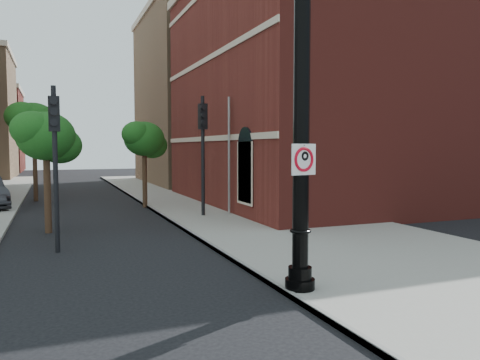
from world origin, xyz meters
name	(u,v)px	position (x,y,z in m)	size (l,w,h in m)	color
ground	(186,304)	(0.00, 0.00, 0.00)	(120.00, 120.00, 0.00)	black
sidewalk_right	(258,215)	(6.00, 10.00, 0.06)	(8.00, 60.00, 0.12)	gray
curb_edge	(170,220)	(2.05, 10.00, 0.07)	(0.10, 60.00, 0.14)	gray
brick_wall_building	(385,93)	(16.00, 14.00, 6.26)	(22.30, 16.30, 12.50)	maroon
bg_building_tan_b	(269,104)	(16.00, 30.00, 7.00)	(22.00, 14.00, 14.00)	#9C7855
lamppost	(301,130)	(2.35, -0.31, 3.41)	(0.62, 0.62, 7.37)	black
no_parking_sign	(304,159)	(2.31, -0.50, 2.82)	(0.62, 0.17, 0.63)	white
traffic_signal_left	(55,141)	(-2.30, 5.75, 3.25)	(0.32, 0.40, 4.82)	black
traffic_signal_right	(203,136)	(3.64, 10.57, 3.54)	(0.36, 0.44, 5.25)	black
utility_pole	(229,157)	(4.80, 10.47, 2.63)	(0.11, 0.11, 5.25)	#999999
street_tree_a	(47,138)	(-2.55, 9.26, 3.40)	(2.39, 2.16, 4.31)	#352515
street_tree_b	(34,124)	(-3.29, 20.20, 4.40)	(3.09, 2.79, 5.57)	#352515
street_tree_c	(145,140)	(1.97, 15.12, 3.43)	(2.42, 2.19, 4.36)	#352515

